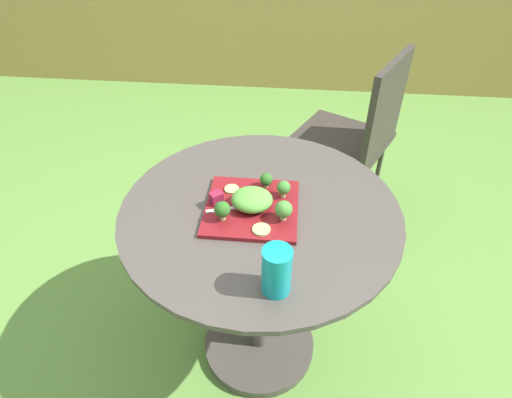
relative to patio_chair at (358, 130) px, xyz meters
name	(u,v)px	position (x,y,z in m)	size (l,w,h in m)	color
ground_plane	(259,346)	(-0.40, -0.88, -0.53)	(12.00, 12.00, 0.00)	#568438
bamboo_fence	(289,9)	(-0.40, 1.58, 0.09)	(8.00, 0.08, 1.24)	#A8894C
patio_table	(260,272)	(-0.40, -0.88, -0.06)	(0.85, 0.85, 0.75)	#423D38
patio_chair	(358,130)	(0.00, 0.00, 0.00)	(0.59, 0.59, 0.90)	#332D28
salad_plate	(252,208)	(-0.42, -0.88, 0.23)	(0.27, 0.27, 0.01)	maroon
drinking_glass	(277,273)	(-0.33, -1.17, 0.28)	(0.07, 0.07, 0.13)	#0F8C93
fork	(237,207)	(-0.47, -0.90, 0.24)	(0.15, 0.06, 0.00)	silver
lettuce_mound	(252,199)	(-0.42, -0.88, 0.26)	(0.12, 0.11, 0.05)	#519338
broccoli_floret_0	(222,210)	(-0.50, -0.95, 0.27)	(0.05, 0.05, 0.06)	#99B770
broccoli_floret_1	(284,209)	(-0.33, -0.93, 0.27)	(0.05, 0.05, 0.06)	#99B770
broccoli_floret_2	(284,188)	(-0.33, -0.83, 0.27)	(0.04, 0.04, 0.06)	#99B770
broccoli_floret_3	(266,180)	(-0.39, -0.79, 0.26)	(0.04, 0.04, 0.05)	#99B770
cucumber_slice_0	(261,229)	(-0.39, -0.98, 0.24)	(0.05, 0.05, 0.01)	#8EB766
cucumber_slice_1	(232,189)	(-0.49, -0.81, 0.24)	(0.05, 0.05, 0.01)	#8EB766
beet_chunk_0	(217,197)	(-0.53, -0.87, 0.25)	(0.04, 0.03, 0.04)	maroon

